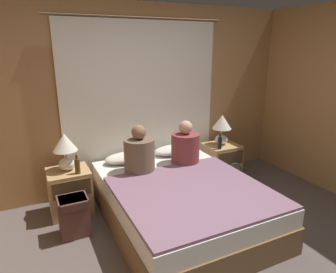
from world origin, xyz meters
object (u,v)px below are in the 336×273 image
lamp_right (222,126)px  beer_bottle_on_left_stand (77,166)px  lamp_left (65,148)px  handbag_on_floor (233,181)px  nightstand_right (221,162)px  nightstand_left (70,191)px  backpack_on_floor (74,214)px  beer_bottle_on_right_stand (220,143)px  person_right_in_bed (185,147)px  pillow_right (174,150)px  person_left_in_bed (139,154)px  pillow_left (126,158)px  bed (180,202)px

lamp_right → beer_bottle_on_left_stand: lamp_right is taller
lamp_left → handbag_on_floor: 2.30m
nightstand_right → handbag_on_floor: nightstand_right is taller
handbag_on_floor → nightstand_left: bearing=170.1°
nightstand_left → backpack_on_floor: bearing=-94.3°
beer_bottle_on_right_stand → person_right_in_bed: bearing=-167.7°
pillow_right → person_left_in_bed: person_left_in_bed is taller
pillow_left → handbag_on_floor: size_ratio=1.44×
beer_bottle_on_right_stand → pillow_right: bearing=159.2°
nightstand_right → beer_bottle_on_right_stand: (-0.14, -0.13, 0.36)m
lamp_left → person_left_in_bed: person_left_in_bed is taller
pillow_right → backpack_on_floor: 1.63m
beer_bottle_on_right_stand → pillow_left: bearing=169.9°
lamp_right → pillow_left: (-1.45, 0.07, -0.28)m
lamp_left → pillow_left: 0.81m
person_right_in_bed → backpack_on_floor: (-1.47, -0.22, -0.47)m
pillow_right → person_left_in_bed: bearing=-150.1°
lamp_left → backpack_on_floor: 0.78m
beer_bottle_on_left_stand → pillow_right: bearing=9.8°
lamp_right → backpack_on_floor: bearing=-167.0°
bed → pillow_left: size_ratio=3.67×
nightstand_right → pillow_left: pillow_left is taller
lamp_right → pillow_right: 0.81m
pillow_right → beer_bottle_on_left_stand: size_ratio=2.45×
beer_bottle_on_right_stand → nightstand_left: bearing=176.3°
nightstand_left → nightstand_right: 2.21m
nightstand_left → person_right_in_bed: 1.52m
person_right_in_bed → beer_bottle_on_right_stand: size_ratio=2.48×
nightstand_right → beer_bottle_on_right_stand: bearing=-136.3°
pillow_right → beer_bottle_on_left_stand: (-1.35, -0.23, 0.09)m
pillow_right → beer_bottle_on_right_stand: size_ratio=2.49×
lamp_right → beer_bottle_on_right_stand: (-0.14, -0.16, -0.19)m
lamp_left → beer_bottle_on_left_stand: lamp_left is taller
nightstand_right → person_right_in_bed: bearing=-160.7°
pillow_left → backpack_on_floor: bearing=-143.3°
nightstand_right → pillow_right: bearing=172.4°
person_left_in_bed → beer_bottle_on_left_stand: (-0.70, 0.14, -0.08)m
lamp_left → pillow_left: bearing=5.6°
person_right_in_bed → beer_bottle_on_left_stand: 1.34m
nightstand_left → lamp_left: 0.55m
person_left_in_bed → beer_bottle_on_left_stand: 0.72m
pillow_right → handbag_on_floor: pillow_right is taller
nightstand_right → lamp_left: bearing=179.3°
person_left_in_bed → nightstand_right: bearing=11.0°
backpack_on_floor → lamp_left: bearing=85.9°
person_left_in_bed → beer_bottle_on_left_stand: person_left_in_bed is taller
bed → person_right_in_bed: (0.33, 0.48, 0.47)m
person_right_in_bed → nightstand_right: bearing=19.3°
nightstand_right → lamp_left: size_ratio=1.22×
pillow_right → person_right_in_bed: 0.41m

